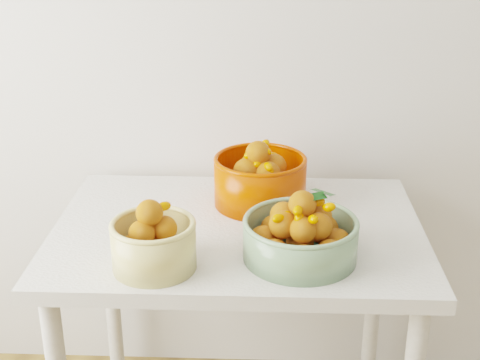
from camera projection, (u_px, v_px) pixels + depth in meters
The scene contains 4 objects.
table at pixel (238, 257), 1.85m from camera, with size 1.00×0.70×0.75m.
bowl_cream at pixel (154, 243), 1.58m from camera, with size 0.22×0.22×0.18m.
bowl_green at pixel (300, 235), 1.63m from camera, with size 0.37×0.37×0.18m.
bowl_orange at pixel (260, 179), 1.92m from camera, with size 0.31×0.31×0.19m.
Camera 1 is at (-0.16, -0.03, 1.56)m, focal length 50.00 mm.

